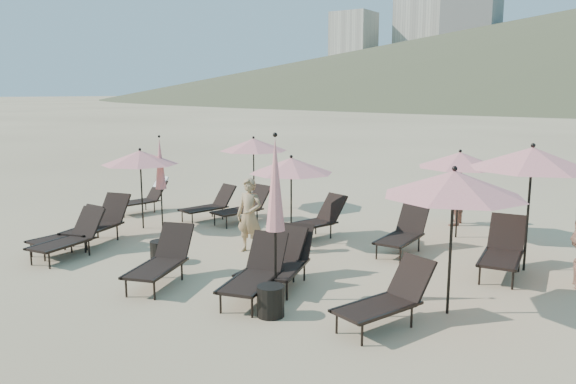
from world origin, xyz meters
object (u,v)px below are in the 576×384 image
Objects in this scene: umbrella_open_3 at (253,145)px; lounger_6 at (145,196)px; lounger_5 at (387,298)px; lounger_9 at (315,219)px; beachgoer_b at (453,196)px; umbrella_open_4 at (460,160)px; beachgoer_a at (249,215)px; umbrella_open_0 at (140,158)px; lounger_12 at (286,260)px; umbrella_closed_0 at (275,185)px; lounger_7 at (210,204)px; lounger_13 at (70,237)px; umbrella_closed_1 at (160,164)px; lounger_3 at (256,272)px; lounger_0 at (69,232)px; lounger_10 at (403,232)px; lounger_11 at (503,250)px; umbrella_open_5 at (532,158)px; umbrella_open_1 at (291,166)px; side_table_1 at (271,301)px; lounger_4 at (275,260)px; lounger_8 at (244,206)px; lounger_1 at (99,222)px; lounger_2 at (162,259)px; side_table_0 at (161,252)px; umbrella_open_2 at (454,184)px.

lounger_6 is at bearing -135.63° from umbrella_open_3.
lounger_9 is at bearing 151.81° from lounger_5.
umbrella_open_4 is at bearing 16.17° from beachgoer_b.
umbrella_open_0 is at bearing 170.03° from beachgoer_a.
umbrella_closed_0 is at bearing -84.48° from lounger_12.
beachgoer_a reaches higher than lounger_5.
lounger_7 is 0.78× the size of umbrella_open_4.
beachgoer_b is at bearing 44.88° from lounger_13.
lounger_9 is 0.77× the size of umbrella_closed_1.
lounger_3 is 7.23m from beachgoer_b.
lounger_0 is 0.88× the size of lounger_9.
umbrella_open_3 is (-6.92, 5.72, 1.47)m from lounger_5.
lounger_7 is 0.59× the size of umbrella_closed_0.
lounger_12 is at bearing -107.74° from lounger_10.
lounger_3 is 4.70m from lounger_13.
umbrella_open_4 is 0.89× the size of umbrella_closed_1.
lounger_11 is 0.75× the size of umbrella_open_5.
lounger_11 is 4.75m from umbrella_open_1.
umbrella_open_4 is 5.91m from umbrella_closed_0.
beachgoer_b is at bearing 88.63° from lounger_10.
beachgoer_b reaches higher than lounger_5.
umbrella_open_4 reaches higher than side_table_1.
umbrella_closed_1 reaches higher than lounger_6.
side_table_1 is at bearing -61.04° from lounger_4.
umbrella_open_4 reaches higher than beachgoer_b.
lounger_9 is 0.99× the size of lounger_11.
lounger_8 is at bearing 154.53° from umbrella_open_1.
lounger_11 is at bearing 4.84° from lounger_1.
umbrella_open_0 is at bearing -102.58° from umbrella_open_3.
umbrella_closed_1 is (-8.44, -1.55, -0.55)m from umbrella_open_5.
umbrella_closed_1 is at bearing -116.79° from lounger_8.
lounger_2 is at bearing 176.54° from lounger_3.
lounger_3 is at bearing -55.38° from lounger_9.
umbrella_open_3 is at bearing 77.42° from umbrella_open_0.
lounger_5 is at bearing -15.34° from umbrella_open_0.
lounger_7 is 3.40× the size of side_table_1.
umbrella_open_3 is (0.07, 1.88, 1.49)m from lounger_7.
umbrella_open_1 reaches higher than beachgoer_a.
umbrella_closed_0 is (4.93, -5.78, 0.04)m from umbrella_open_3.
umbrella_open_4 is (1.49, 5.02, 1.42)m from lounger_12.
umbrella_open_4 is 2.61m from umbrella_open_5.
umbrella_open_1 is (3.78, 2.35, 1.33)m from lounger_1.
umbrella_open_5 reaches higher than lounger_7.
lounger_2 is 2.53m from side_table_1.
lounger_13 is (-4.53, -1.06, 0.01)m from lounger_4.
lounger_6 is at bearing 106.12° from lounger_1.
lounger_9 is 3.79m from side_table_0.
lounger_13 is (2.18, -3.99, -0.03)m from lounger_6.
beachgoer_a is at bearing 58.28° from side_table_0.
umbrella_open_2 is 0.84× the size of umbrella_closed_0.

